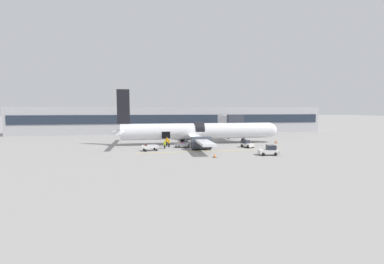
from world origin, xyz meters
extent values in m
plane|color=gray|center=(0.00, 0.00, 0.00)|extent=(500.00, 500.00, 0.00)
cube|color=yellow|center=(3.07, -7.01, 0.00)|extent=(27.05, 0.31, 0.01)
cube|color=#B2B2B7|center=(0.00, 32.05, 4.07)|extent=(94.89, 12.15, 8.15)
cube|color=#232D3D|center=(0.00, 25.91, 4.48)|extent=(93.00, 0.16, 2.61)
cylinder|color=#4C4C51|center=(11.49, 10.13, 1.60)|extent=(0.60, 0.60, 3.21)
cube|color=silver|center=(11.49, 10.13, 4.59)|extent=(2.76, 10.85, 2.76)
cube|color=#333842|center=(11.49, 5.31, 4.59)|extent=(3.58, 1.60, 3.31)
cylinder|color=silver|center=(2.49, 3.01, 2.76)|extent=(32.70, 3.39, 3.39)
sphere|color=silver|center=(18.84, 3.01, 2.76)|extent=(3.22, 3.22, 3.22)
cone|color=silver|center=(-13.86, 3.01, 2.76)|extent=(3.90, 3.12, 3.12)
cylinder|color=black|center=(2.49, 2.98, 3.07)|extent=(1.96, 3.40, 3.40)
cube|color=black|center=(-13.22, 3.01, 7.98)|extent=(2.54, 0.28, 7.05)
cube|color=silver|center=(-13.29, -1.27, 3.10)|extent=(0.94, 8.57, 0.20)
cube|color=silver|center=(-13.29, 7.30, 3.10)|extent=(0.94, 8.57, 0.20)
cube|color=silver|center=(1.19, -5.14, 1.83)|extent=(2.23, 15.30, 0.40)
cube|color=silver|center=(1.19, 11.17, 1.83)|extent=(2.23, 15.30, 0.40)
cylinder|color=#333842|center=(1.39, -5.11, 1.24)|extent=(3.62, 2.42, 2.42)
cylinder|color=#333842|center=(1.39, 11.14, 1.24)|extent=(3.62, 2.42, 2.42)
cube|color=black|center=(-4.70, 1.34, 2.17)|extent=(1.70, 0.12, 1.40)
cylinder|color=#56565B|center=(12.63, 3.01, 1.22)|extent=(0.22, 0.22, 1.40)
sphere|color=black|center=(12.63, 3.01, 0.51)|extent=(1.03, 1.03, 1.03)
cylinder|color=#56565B|center=(-0.78, 0.62, 1.22)|extent=(0.22, 0.22, 1.40)
sphere|color=black|center=(-0.78, 0.62, 0.51)|extent=(1.03, 1.03, 1.03)
cylinder|color=#56565B|center=(-0.78, 5.41, 1.22)|extent=(0.22, 0.22, 1.40)
sphere|color=black|center=(-0.78, 5.41, 0.51)|extent=(1.03, 1.03, 1.03)
cube|color=silver|center=(10.82, -3.97, 0.51)|extent=(2.12, 2.72, 0.55)
cube|color=#232833|center=(10.67, -3.58, 1.11)|extent=(1.45, 1.42, 0.65)
cube|color=black|center=(10.36, -2.81, 0.40)|extent=(1.15, 0.55, 0.28)
sphere|color=black|center=(11.11, -2.98, 0.28)|extent=(0.56, 0.56, 0.56)
sphere|color=black|center=(9.94, -3.45, 0.28)|extent=(0.56, 0.56, 0.56)
sphere|color=black|center=(11.71, -4.50, 0.28)|extent=(0.56, 0.56, 0.56)
sphere|color=black|center=(10.54, -4.97, 0.28)|extent=(0.56, 0.56, 0.56)
cube|color=white|center=(10.99, -12.37, 0.57)|extent=(3.13, 2.02, 0.66)
cube|color=#232833|center=(11.50, -12.43, 1.26)|extent=(1.49, 1.57, 0.73)
cube|color=black|center=(12.50, -12.55, 0.43)|extent=(0.31, 1.51, 0.33)
sphere|color=black|center=(11.89, -13.28, 0.28)|extent=(0.56, 0.56, 0.56)
sphere|color=black|center=(12.08, -11.70, 0.28)|extent=(0.56, 0.56, 0.56)
sphere|color=black|center=(9.90, -13.03, 0.28)|extent=(0.56, 0.56, 0.56)
sphere|color=black|center=(10.10, -11.45, 0.28)|extent=(0.56, 0.56, 0.56)
cube|color=#999BA0|center=(-1.74, -1.75, 0.45)|extent=(3.16, 2.73, 0.05)
cube|color=#999BA0|center=(-0.56, -2.31, 0.69)|extent=(0.81, 1.61, 0.43)
cube|color=#999BA0|center=(-2.11, -2.51, 0.69)|extent=(2.38, 1.18, 0.43)
cube|color=#999BA0|center=(-1.37, -0.99, 0.69)|extent=(2.38, 1.18, 0.43)
cube|color=#333338|center=(-0.13, -2.52, 0.26)|extent=(0.85, 0.46, 0.06)
sphere|color=black|center=(-1.28, -2.94, 0.20)|extent=(0.40, 0.40, 0.40)
sphere|color=black|center=(-0.52, -1.36, 0.20)|extent=(0.40, 0.40, 0.40)
sphere|color=black|center=(-2.96, -2.14, 0.20)|extent=(0.40, 0.40, 0.40)
sphere|color=black|center=(-2.20, -0.56, 0.20)|extent=(0.40, 0.40, 0.40)
cube|color=#721951|center=(-1.73, -1.55, 0.73)|extent=(0.57, 0.33, 0.51)
cube|color=black|center=(-1.44, -1.63, 0.68)|extent=(0.49, 0.42, 0.40)
cube|color=olive|center=(-2.36, -1.41, 0.73)|extent=(0.53, 0.36, 0.51)
cube|color=silver|center=(-7.96, -4.82, 0.61)|extent=(3.04, 2.02, 0.05)
cube|color=silver|center=(-6.64, -4.47, 0.84)|extent=(0.41, 1.30, 0.39)
cube|color=silver|center=(-7.79, -5.44, 0.84)|extent=(2.65, 0.77, 0.39)
cube|color=silver|center=(-8.12, -4.21, 0.84)|extent=(2.65, 0.77, 0.39)
cube|color=#333338|center=(-6.18, -4.34, 0.35)|extent=(0.89, 0.31, 0.06)
sphere|color=black|center=(-6.84, -5.21, 0.20)|extent=(0.40, 0.40, 0.40)
sphere|color=black|center=(-7.19, -3.93, 0.20)|extent=(0.40, 0.40, 0.40)
sphere|color=black|center=(-8.72, -5.72, 0.20)|extent=(0.40, 0.40, 0.40)
sphere|color=black|center=(-9.07, -4.44, 0.20)|extent=(0.40, 0.40, 0.40)
cube|color=#14472D|center=(-7.23, -4.70, 0.79)|extent=(0.45, 0.36, 0.31)
cube|color=#4C1E1E|center=(-8.70, -5.24, 0.95)|extent=(0.46, 0.29, 0.61)
cylinder|color=#1E2338|center=(1.34, -0.56, 0.37)|extent=(0.30, 0.30, 0.75)
cylinder|color=#CCE523|center=(1.34, -0.56, 1.04)|extent=(0.38, 0.38, 0.59)
sphere|color=brown|center=(1.34, -0.56, 1.44)|extent=(0.21, 0.21, 0.21)
cylinder|color=#CCE523|center=(1.55, -0.54, 0.98)|extent=(0.12, 0.12, 0.54)
cylinder|color=#CCE523|center=(1.13, -0.58, 0.98)|extent=(0.12, 0.12, 0.54)
cylinder|color=black|center=(-4.27, -0.83, 0.39)|extent=(0.31, 0.31, 0.79)
cylinder|color=orange|center=(-4.27, -0.83, 1.09)|extent=(0.40, 0.40, 0.62)
sphere|color=beige|center=(-4.27, -0.83, 1.51)|extent=(0.22, 0.22, 0.22)
cylinder|color=orange|center=(-4.29, -0.61, 1.03)|extent=(0.13, 0.13, 0.57)
cylinder|color=orange|center=(-4.25, -1.05, 1.03)|extent=(0.13, 0.13, 0.57)
cylinder|color=#1E2338|center=(1.12, -2.16, 0.40)|extent=(0.32, 0.32, 0.81)
cylinder|color=orange|center=(1.12, -2.16, 1.12)|extent=(0.41, 0.41, 0.63)
sphere|color=brown|center=(1.12, -2.16, 1.55)|extent=(0.22, 0.22, 0.22)
cylinder|color=orange|center=(1.34, -2.14, 1.05)|extent=(0.13, 0.13, 0.58)
cylinder|color=orange|center=(0.89, -2.18, 1.05)|extent=(0.13, 0.13, 0.58)
cylinder|color=black|center=(-4.59, 0.63, 0.45)|extent=(0.39, 0.39, 0.90)
cylinder|color=orange|center=(-4.59, 0.63, 1.26)|extent=(0.50, 0.50, 0.71)
sphere|color=brown|center=(-4.59, 0.63, 1.74)|extent=(0.25, 0.25, 0.25)
cylinder|color=orange|center=(-4.34, 0.68, 1.18)|extent=(0.16, 0.16, 0.65)
cylinder|color=orange|center=(-4.83, 0.58, 1.18)|extent=(0.16, 0.16, 0.65)
cylinder|color=#2D2D33|center=(1.16, 0.34, 0.44)|extent=(0.37, 0.37, 0.89)
cylinder|color=orange|center=(1.16, 0.34, 1.24)|extent=(0.47, 0.47, 0.70)
sphere|color=tan|center=(1.16, 0.34, 1.71)|extent=(0.25, 0.25, 0.25)
cylinder|color=orange|center=(1.13, 0.59, 1.16)|extent=(0.15, 0.15, 0.64)
cylinder|color=orange|center=(1.20, 0.10, 1.16)|extent=(0.15, 0.15, 0.64)
cylinder|color=black|center=(-5.23, -2.79, 0.37)|extent=(0.38, 0.38, 0.75)
cylinder|color=#B7E019|center=(-5.23, -2.79, 1.04)|extent=(0.49, 0.49, 0.59)
sphere|color=tan|center=(-5.23, -2.79, 1.44)|extent=(0.21, 0.21, 0.21)
cylinder|color=#B7E019|center=(-5.06, -2.91, 0.98)|extent=(0.16, 0.16, 0.54)
cylinder|color=#B7E019|center=(-5.39, -2.67, 0.98)|extent=(0.16, 0.16, 0.54)
cube|color=black|center=(19.58, 1.26, 0.01)|extent=(0.60, 0.60, 0.03)
cone|color=orange|center=(19.58, 1.26, 0.37)|extent=(0.44, 0.44, 0.75)
cylinder|color=white|center=(19.58, 1.26, 0.41)|extent=(0.26, 0.26, 0.09)
cube|color=black|center=(1.90, -12.94, 0.01)|extent=(0.59, 0.59, 0.03)
cone|color=orange|center=(1.90, -12.94, 0.33)|extent=(0.44, 0.44, 0.66)
cylinder|color=white|center=(1.90, -12.94, 0.36)|extent=(0.25, 0.25, 0.08)
cube|color=black|center=(2.55, -5.57, 0.01)|extent=(0.61, 0.61, 0.03)
cone|color=orange|center=(2.55, -5.57, 0.28)|extent=(0.45, 0.45, 0.57)
cylinder|color=white|center=(2.55, -5.57, 0.31)|extent=(0.26, 0.26, 0.07)
camera|label=1|loc=(-8.13, -51.13, 7.49)|focal=24.00mm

